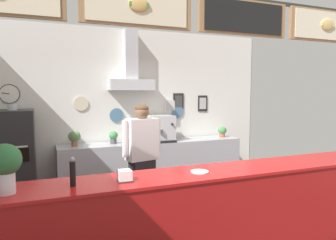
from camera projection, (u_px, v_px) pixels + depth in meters
The scene contains 14 objects.
back_wall_assembly at pixel (132, 104), 5.95m from camera, with size 5.58×2.90×3.04m.
service_counter at pixel (205, 217), 3.34m from camera, with size 4.77×0.61×1.01m.
back_prep_counter at pixel (153, 165), 5.95m from camera, with size 3.47×0.59×0.91m.
pizza_oven at pixel (14, 159), 4.94m from camera, with size 0.61×0.72×1.66m.
shop_worker at pixel (142, 160), 4.35m from camera, with size 0.59×0.31×1.66m.
espresso_machine at pixel (162, 129), 5.92m from camera, with size 0.44×0.46×0.49m.
potted_thyme at pixel (130, 137), 5.73m from camera, with size 0.18×0.18×0.21m.
potted_basil at pixel (74, 137), 5.37m from camera, with size 0.21×0.21×0.26m.
potted_oregano at pixel (222, 131), 6.45m from camera, with size 0.18×0.18×0.22m.
potted_sage at pixel (113, 137), 5.64m from camera, with size 0.16×0.16×0.22m.
basil_vase at pixel (5, 165), 2.54m from camera, with size 0.26×0.26×0.42m.
pepper_grinder at pixel (73, 172), 2.76m from camera, with size 0.05×0.05×0.26m.
condiment_plate at pixel (200, 172), 3.25m from camera, with size 0.19×0.19×0.01m.
napkin_holder at pixel (125, 176), 2.93m from camera, with size 0.15×0.14×0.12m.
Camera 1 is at (-1.57, -3.25, 1.84)m, focal length 33.48 mm.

